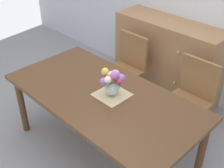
{
  "coord_description": "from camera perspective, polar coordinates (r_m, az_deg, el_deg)",
  "views": [
    {
      "loc": [
        1.61,
        -1.48,
        2.24
      ],
      "look_at": [
        0.08,
        0.05,
        0.84
      ],
      "focal_mm": 46.59,
      "sensor_mm": 36.0,
      "label": 1
    }
  ],
  "objects": [
    {
      "name": "flower_vase",
      "position": [
        2.56,
        -0.07,
        0.54
      ],
      "size": [
        0.24,
        0.2,
        0.25
      ],
      "color": "silver",
      "rests_on": "placemat"
    },
    {
      "name": "chair_right",
      "position": [
        3.09,
        15.18,
        -2.26
      ],
      "size": [
        0.42,
        0.42,
        0.9
      ],
      "rotation": [
        0.0,
        0.0,
        3.14
      ],
      "color": "olive",
      "rests_on": "ground_plane"
    },
    {
      "name": "chair_left",
      "position": [
        3.53,
        2.83,
        3.64
      ],
      "size": [
        0.42,
        0.42,
        0.9
      ],
      "rotation": [
        0.0,
        0.0,
        3.14
      ],
      "color": "olive",
      "rests_on": "ground_plane"
    },
    {
      "name": "placemat",
      "position": [
        2.64,
        0.0,
        -2.12
      ],
      "size": [
        0.28,
        0.28,
        0.01
      ],
      "primitive_type": "cube",
      "color": "#CCB789",
      "rests_on": "dining_table"
    },
    {
      "name": "dresser",
      "position": [
        3.77,
        10.65,
        4.85
      ],
      "size": [
        1.4,
        0.47,
        1.0
      ],
      "color": "#9E7047",
      "rests_on": "ground_plane"
    },
    {
      "name": "ground_plane",
      "position": [
        3.13,
        -1.65,
        -12.89
      ],
      "size": [
        12.0,
        12.0,
        0.0
      ],
      "primitive_type": "plane",
      "color": "#939399"
    },
    {
      "name": "dining_table",
      "position": [
        2.7,
        -1.87,
        -3.3
      ],
      "size": [
        1.88,
        0.95,
        0.72
      ],
      "color": "brown",
      "rests_on": "ground_plane"
    }
  ]
}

